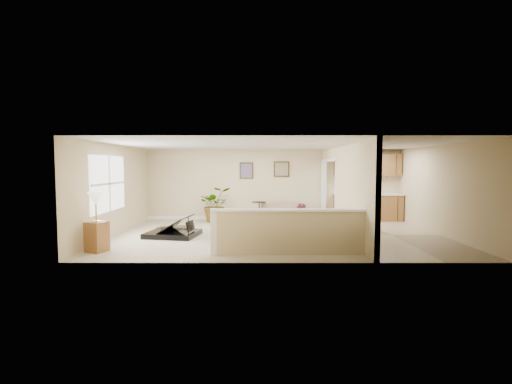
{
  "coord_description": "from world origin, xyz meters",
  "views": [
    {
      "loc": [
        -0.56,
        -10.2,
        1.91
      ],
      "look_at": [
        -0.6,
        0.4,
        1.17
      ],
      "focal_mm": 26.0,
      "sensor_mm": 36.0,
      "label": 1
    }
  ],
  "objects_px": {
    "loveseat": "(282,213)",
    "small_plant": "(301,214)",
    "piano_bench": "(227,228)",
    "lamp_stand": "(97,226)",
    "palm_plant": "(215,205)",
    "accent_table": "(259,209)",
    "piano": "(172,217)"
  },
  "relations": [
    {
      "from": "loveseat",
      "to": "lamp_stand",
      "type": "height_order",
      "value": "lamp_stand"
    },
    {
      "from": "palm_plant",
      "to": "piano_bench",
      "type": "bearing_deg",
      "value": -77.55
    },
    {
      "from": "piano_bench",
      "to": "lamp_stand",
      "type": "relative_size",
      "value": 0.6
    },
    {
      "from": "piano",
      "to": "palm_plant",
      "type": "bearing_deg",
      "value": 80.17
    },
    {
      "from": "piano_bench",
      "to": "accent_table",
      "type": "height_order",
      "value": "accent_table"
    },
    {
      "from": "piano",
      "to": "small_plant",
      "type": "height_order",
      "value": "piano"
    },
    {
      "from": "piano_bench",
      "to": "small_plant",
      "type": "distance_m",
      "value": 3.8
    },
    {
      "from": "loveseat",
      "to": "small_plant",
      "type": "bearing_deg",
      "value": 4.85
    },
    {
      "from": "piano_bench",
      "to": "loveseat",
      "type": "bearing_deg",
      "value": 60.21
    },
    {
      "from": "piano_bench",
      "to": "lamp_stand",
      "type": "distance_m",
      "value": 3.22
    },
    {
      "from": "accent_table",
      "to": "small_plant",
      "type": "distance_m",
      "value": 1.48
    },
    {
      "from": "piano",
      "to": "accent_table",
      "type": "bearing_deg",
      "value": 56.12
    },
    {
      "from": "piano",
      "to": "small_plant",
      "type": "xyz_separation_m",
      "value": [
        3.86,
        2.66,
        -0.26
      ]
    },
    {
      "from": "piano_bench",
      "to": "loveseat",
      "type": "distance_m",
      "value": 3.34
    },
    {
      "from": "palm_plant",
      "to": "small_plant",
      "type": "xyz_separation_m",
      "value": [
        2.97,
        0.12,
        -0.33
      ]
    },
    {
      "from": "small_plant",
      "to": "lamp_stand",
      "type": "relative_size",
      "value": 0.46
    },
    {
      "from": "accent_table",
      "to": "piano_bench",
      "type": "bearing_deg",
      "value": -106.81
    },
    {
      "from": "palm_plant",
      "to": "piano",
      "type": "bearing_deg",
      "value": -109.42
    },
    {
      "from": "piano",
      "to": "lamp_stand",
      "type": "bearing_deg",
      "value": -113.4
    },
    {
      "from": "palm_plant",
      "to": "lamp_stand",
      "type": "relative_size",
      "value": 0.98
    },
    {
      "from": "piano_bench",
      "to": "accent_table",
      "type": "distance_m",
      "value": 3.0
    },
    {
      "from": "loveseat",
      "to": "palm_plant",
      "type": "xyz_separation_m",
      "value": [
        -2.29,
        -0.02,
        0.28
      ]
    },
    {
      "from": "small_plant",
      "to": "lamp_stand",
      "type": "height_order",
      "value": "lamp_stand"
    },
    {
      "from": "palm_plant",
      "to": "lamp_stand",
      "type": "xyz_separation_m",
      "value": [
        -2.15,
        -4.46,
        -0.02
      ]
    },
    {
      "from": "accent_table",
      "to": "palm_plant",
      "type": "relative_size",
      "value": 0.53
    },
    {
      "from": "palm_plant",
      "to": "accent_table",
      "type": "bearing_deg",
      "value": -0.3
    },
    {
      "from": "lamp_stand",
      "to": "piano_bench",
      "type": "bearing_deg",
      "value": 29.72
    },
    {
      "from": "accent_table",
      "to": "small_plant",
      "type": "bearing_deg",
      "value": 5.01
    },
    {
      "from": "piano",
      "to": "accent_table",
      "type": "xyz_separation_m",
      "value": [
        2.4,
        2.53,
        -0.08
      ]
    },
    {
      "from": "piano_bench",
      "to": "accent_table",
      "type": "relative_size",
      "value": 1.15
    },
    {
      "from": "accent_table",
      "to": "lamp_stand",
      "type": "distance_m",
      "value": 5.76
    },
    {
      "from": "palm_plant",
      "to": "lamp_stand",
      "type": "bearing_deg",
      "value": -115.67
    }
  ]
}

